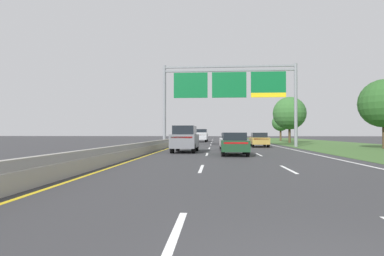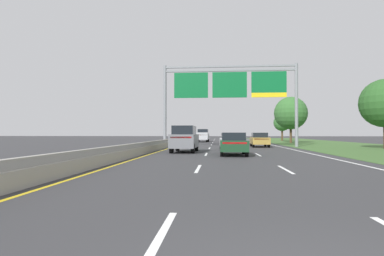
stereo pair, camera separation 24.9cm
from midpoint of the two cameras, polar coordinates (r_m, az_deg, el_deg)
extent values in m
plane|color=#333335|center=(38.05, 5.99, -3.23)|extent=(220.00, 220.00, 0.00)
cube|color=white|center=(4.82, -5.04, -19.59)|extent=(0.14, 3.00, 0.01)
cube|color=white|center=(13.61, 1.18, -7.41)|extent=(0.14, 3.00, 0.01)
cube|color=white|center=(22.57, 2.43, -4.82)|extent=(0.14, 3.00, 0.01)
cube|color=white|center=(31.55, 2.97, -3.70)|extent=(0.14, 3.00, 0.01)
cube|color=white|center=(40.54, 3.27, -3.08)|extent=(0.14, 3.00, 0.01)
cube|color=white|center=(49.54, 3.46, -2.68)|extent=(0.14, 3.00, 0.01)
cube|color=white|center=(58.53, 3.59, -2.41)|extent=(0.14, 3.00, 0.01)
cube|color=white|center=(67.53, 3.69, -2.21)|extent=(0.14, 3.00, 0.01)
cube|color=white|center=(76.53, 3.76, -2.05)|extent=(0.14, 3.00, 0.01)
cube|color=white|center=(85.52, 3.82, -1.93)|extent=(0.14, 3.00, 0.01)
cube|color=white|center=(13.91, 16.70, -7.24)|extent=(0.14, 3.00, 0.01)
cube|color=white|center=(22.75, 11.82, -4.77)|extent=(0.14, 3.00, 0.01)
cube|color=white|center=(31.68, 9.69, -3.68)|extent=(0.14, 3.00, 0.01)
cube|color=white|center=(40.64, 8.50, -3.07)|extent=(0.14, 3.00, 0.01)
cube|color=white|center=(49.62, 7.74, -2.67)|extent=(0.14, 3.00, 0.01)
cube|color=white|center=(58.60, 7.21, -2.40)|extent=(0.14, 3.00, 0.01)
cube|color=white|center=(67.59, 6.83, -2.20)|extent=(0.14, 3.00, 0.01)
cube|color=white|center=(76.58, 6.53, -2.05)|extent=(0.14, 3.00, 0.01)
cube|color=white|center=(85.57, 6.30, -1.93)|extent=(0.14, 3.00, 0.01)
cube|color=white|center=(38.68, 14.77, -3.16)|extent=(0.16, 106.00, 0.01)
cube|color=gold|center=(38.34, -2.87, -3.21)|extent=(0.16, 106.00, 0.01)
cube|color=#3D602D|center=(40.91, 25.95, -2.96)|extent=(14.00, 110.00, 0.02)
cube|color=#99968E|center=(38.42, -3.91, -2.80)|extent=(0.60, 110.00, 0.55)
cube|color=#99968E|center=(38.41, -3.91, -2.16)|extent=(0.25, 110.00, 0.30)
cylinder|color=gray|center=(35.86, -5.25, 4.04)|extent=(0.36, 0.36, 9.27)
cylinder|color=gray|center=(36.44, 18.25, 4.00)|extent=(0.36, 0.36, 9.27)
cube|color=gray|center=(36.05, 6.58, 11.11)|extent=(14.70, 0.24, 0.20)
cube|color=gray|center=(35.96, 6.58, 10.40)|extent=(14.70, 0.24, 0.20)
cube|color=#0C602D|center=(35.58, -0.45, 7.81)|extent=(3.83, 0.12, 2.86)
cube|color=#0C602D|center=(35.49, 6.60, 7.84)|extent=(3.83, 0.12, 2.86)
cube|color=#0C602D|center=(35.96, 13.58, 8.14)|extent=(3.83, 0.12, 2.36)
cube|color=yellow|center=(35.77, 13.59, 5.88)|extent=(3.83, 0.12, 0.50)
cube|color=#B2B5BA|center=(53.40, 1.61, -1.57)|extent=(2.12, 5.44, 1.00)
cube|color=black|center=(54.24, 1.67, -0.62)|extent=(1.76, 1.94, 0.78)
cube|color=#B21414|center=(50.74, 1.40, -1.27)|extent=(1.68, 0.12, 0.12)
cube|color=#B2B5BA|center=(51.67, 1.47, -0.93)|extent=(2.04, 1.99, 0.20)
cylinder|color=black|center=(55.30, 0.86, -2.07)|extent=(0.32, 0.85, 0.84)
cylinder|color=black|center=(55.19, 2.62, -2.07)|extent=(0.32, 0.85, 0.84)
cylinder|color=black|center=(51.64, 0.53, -2.15)|extent=(0.32, 0.85, 0.84)
cylinder|color=black|center=(51.52, 2.41, -2.15)|extent=(0.32, 0.85, 0.84)
cube|color=silver|center=(28.75, 6.73, -2.60)|extent=(1.89, 4.43, 0.72)
cube|color=black|center=(28.69, 6.73, -1.37)|extent=(1.60, 2.32, 0.52)
cube|color=#B21414|center=(26.59, 6.99, -2.28)|extent=(1.53, 0.10, 0.12)
cylinder|color=black|center=(30.22, 5.05, -3.21)|extent=(0.23, 0.66, 0.66)
cylinder|color=black|center=(30.31, 8.08, -3.19)|extent=(0.23, 0.66, 0.66)
cylinder|color=black|center=(27.24, 5.23, -3.46)|extent=(0.23, 0.66, 0.66)
cylinder|color=black|center=(27.33, 8.59, -3.44)|extent=(0.23, 0.66, 0.66)
cube|color=#193D23|center=(22.02, 7.40, -3.13)|extent=(1.87, 4.42, 0.72)
cube|color=black|center=(21.96, 7.40, -1.51)|extent=(1.59, 2.32, 0.52)
cube|color=#B21414|center=(19.86, 7.67, -2.75)|extent=(1.53, 0.10, 0.12)
cylinder|color=black|center=(23.51, 5.29, -3.87)|extent=(0.23, 0.66, 0.66)
cylinder|color=black|center=(23.58, 9.19, -3.85)|extent=(0.23, 0.66, 0.66)
cylinder|color=black|center=(20.53, 5.35, -4.30)|extent=(0.23, 0.66, 0.66)
cylinder|color=black|center=(20.60, 9.81, -4.28)|extent=(0.23, 0.66, 0.66)
cube|color=slate|center=(25.23, -1.54, -2.36)|extent=(1.99, 4.73, 1.05)
cube|color=black|center=(25.07, -1.58, -0.39)|extent=(1.69, 3.03, 0.68)
cube|color=#B21414|center=(22.93, -2.23, -1.72)|extent=(1.60, 0.11, 0.12)
cylinder|color=black|center=(26.94, -2.86, -3.38)|extent=(0.27, 0.76, 0.76)
cylinder|color=black|center=(26.75, 0.62, -3.40)|extent=(0.27, 0.76, 0.76)
cylinder|color=black|center=(23.78, -3.97, -3.71)|extent=(0.27, 0.76, 0.76)
cylinder|color=black|center=(23.57, -0.02, -3.74)|extent=(0.27, 0.76, 0.76)
cube|color=#A38438|center=(35.24, 11.94, -2.28)|extent=(1.93, 4.45, 0.72)
cube|color=black|center=(35.18, 11.94, -1.27)|extent=(1.62, 2.34, 0.52)
cube|color=#B21414|center=(33.09, 12.34, -1.99)|extent=(1.53, 0.12, 0.12)
cylinder|color=black|center=(36.66, 10.45, -2.79)|extent=(0.24, 0.67, 0.66)
cylinder|color=black|center=(36.83, 12.93, -2.77)|extent=(0.24, 0.67, 0.66)
cylinder|color=black|center=(33.68, 10.86, -2.96)|extent=(0.24, 0.67, 0.66)
cylinder|color=black|center=(33.86, 13.56, -2.94)|extent=(0.24, 0.67, 0.66)
cylinder|color=#4C3823|center=(35.49, 31.53, -1.21)|extent=(0.36, 0.36, 2.55)
sphere|color=#285623|center=(35.60, 31.49, 3.87)|extent=(4.70, 4.70, 4.70)
cylinder|color=#4C3823|center=(50.17, 17.26, -1.16)|extent=(0.36, 0.36, 2.57)
sphere|color=#33662D|center=(50.26, 17.24, 2.60)|extent=(5.03, 5.03, 5.03)
cylinder|color=#4C3823|center=(63.02, 15.78, -1.25)|extent=(0.36, 0.36, 2.24)
sphere|color=#33662D|center=(63.05, 15.77, 0.96)|extent=(3.29, 3.29, 3.29)
camera|label=1|loc=(0.12, -90.24, 0.00)|focal=29.18mm
camera|label=2|loc=(0.12, 89.76, 0.00)|focal=29.18mm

